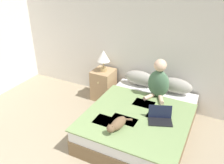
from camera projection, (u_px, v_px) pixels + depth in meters
name	position (u px, v px, depth m)	size (l,w,h in m)	color
wall_back	(129.00, 39.00, 4.56)	(5.99, 0.05, 2.55)	silver
bed	(140.00, 122.00, 3.93)	(1.59, 1.94, 0.46)	brown
pillow_near	(140.00, 78.00, 4.56)	(0.60, 0.24, 0.28)	gray
pillow_far	(176.00, 86.00, 4.28)	(0.60, 0.24, 0.28)	gray
person_sitting	(159.00, 81.00, 4.08)	(0.38, 0.37, 0.70)	#476B4C
cat_tabby	(117.00, 124.00, 3.37)	(0.23, 0.51, 0.17)	brown
laptop_open	(160.00, 118.00, 3.56)	(0.42, 0.36, 0.22)	black
nightstand	(104.00, 84.00, 4.93)	(0.41, 0.46, 0.63)	tan
table_lamp	(103.00, 57.00, 4.62)	(0.25, 0.25, 0.44)	tan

